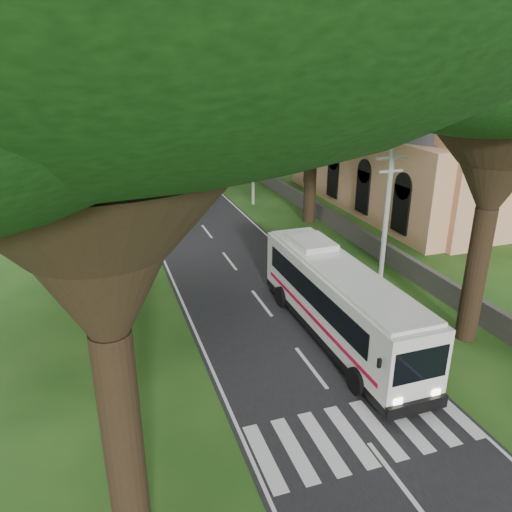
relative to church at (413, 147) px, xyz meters
The scene contains 18 objects.
ground 28.42m from the church, 129.66° to the right, with size 140.00×140.00×0.00m, color #194212.
road 18.84m from the church, 169.06° to the left, with size 8.00×120.00×0.04m, color black.
crosswalk 29.96m from the church, 127.19° to the right, with size 8.00×3.00×0.01m, color silver.
property_wall 10.16m from the church, 164.52° to the left, with size 0.35×50.00×1.20m, color #383533.
church is the anchor object (origin of this frame).
pole_near 19.88m from the church, 128.50° to the right, with size 1.60×0.24×8.00m.
pole_mid 13.16m from the church, 160.19° to the left, with size 1.60×0.24×8.00m.
pole_far 27.41m from the church, 116.82° to the left, with size 1.60×0.24×8.00m.
tree_l_mida 28.16m from the church, 159.74° to the right, with size 13.86×13.86×13.71m.
tree_l_midb 27.31m from the church, 161.57° to the left, with size 13.28×13.28×13.46m.
tree_l_far 37.93m from the church, 134.90° to the left, with size 15.44×15.44×14.88m.
tree_r_mida 11.75m from the church, behind, with size 14.76×14.76×14.34m.
tree_r_midb 20.97m from the church, 122.20° to the left, with size 13.99×13.99×15.90m.
tree_r_far 36.59m from the church, 105.20° to the left, with size 14.92×14.92×16.21m.
coach_bus 23.91m from the church, 131.77° to the right, with size 2.77×11.46×3.37m.
distant_car_a 27.50m from the church, 136.55° to the left, with size 1.48×3.67×1.25m, color #ABABB0.
distant_car_b 33.45m from the church, 124.24° to the left, with size 1.54×4.43×1.46m, color navy.
pedestrian 29.35m from the church, 152.97° to the right, with size 0.58×0.38×1.59m, color black.
Camera 1 is at (-7.50, -13.38, 11.49)m, focal length 35.00 mm.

